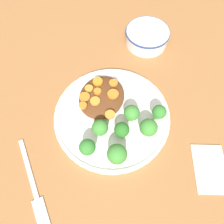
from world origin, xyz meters
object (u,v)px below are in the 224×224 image
plate (112,116)px  fork (34,190)px  napkin (210,168)px  dip_bowl (147,36)px

plate → fork: bearing=156.6°
fork → napkin: 0.38m
dip_bowl → fork: size_ratio=0.81×
dip_bowl → fork: (-0.49, 0.10, -0.02)m
plate → napkin: bearing=-99.8°
fork → napkin: same height
fork → napkin: bearing=72.1°
plate → napkin: size_ratio=2.22×
plate → fork: size_ratio=1.81×
dip_bowl → napkin: (-0.31, -0.24, -0.02)m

